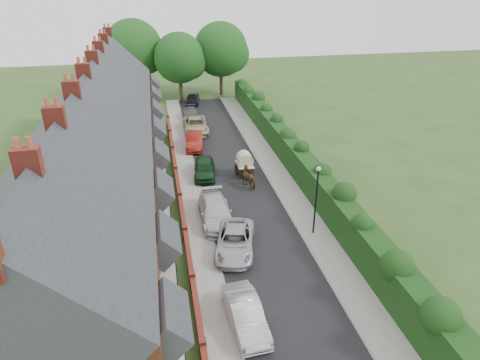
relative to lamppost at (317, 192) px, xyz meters
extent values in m
plane|color=#2D4C1E|center=(-3.40, -4.00, -3.30)|extent=(140.00, 140.00, 0.00)
cube|color=black|center=(-3.90, 7.00, -3.29)|extent=(6.00, 58.00, 0.02)
cube|color=gray|center=(0.20, 7.00, -3.24)|extent=(2.20, 58.00, 0.12)
cube|color=gray|center=(-7.75, 7.00, -3.24)|extent=(1.70, 58.00, 0.12)
cube|color=gray|center=(-0.85, 7.00, -3.23)|extent=(0.18, 58.00, 0.13)
cube|color=gray|center=(-6.95, 7.00, -3.23)|extent=(0.18, 58.00, 0.13)
cube|color=black|center=(2.00, 7.00, -2.05)|extent=(1.50, 58.00, 2.50)
cube|color=brown|center=(-14.40, 6.00, -0.05)|extent=(8.00, 40.00, 6.50)
cube|color=#282A2F|center=(-14.40, 6.00, 3.20)|extent=(8.00, 40.20, 8.00)
cube|color=black|center=(-9.68, -12.10, 0.50)|extent=(0.06, 1.80, 1.60)
cube|color=#282A2F|center=(-10.20, -12.10, 2.30)|extent=(1.70, 2.60, 1.70)
cube|color=silver|center=(-10.35, -10.10, 1.10)|extent=(0.12, 1.20, 1.60)
cube|color=silver|center=(-10.05, -7.10, -0.70)|extent=(0.70, 2.40, 5.20)
cube|color=black|center=(-9.68, -7.10, -1.90)|extent=(0.06, 1.80, 1.60)
cube|color=black|center=(-9.68, -7.10, 0.50)|extent=(0.06, 1.80, 1.60)
cube|color=#282A2F|center=(-10.20, -7.10, 2.30)|extent=(1.70, 2.60, 1.70)
cube|color=#3F2D2D|center=(-10.36, -5.00, -2.25)|extent=(0.08, 0.90, 2.10)
cube|color=silver|center=(-10.35, -5.10, 1.10)|extent=(0.12, 1.20, 1.60)
cube|color=silver|center=(-10.05, -2.10, -0.70)|extent=(0.70, 2.40, 5.20)
cube|color=black|center=(-9.68, -2.10, -1.90)|extent=(0.06, 1.80, 1.60)
cube|color=black|center=(-9.68, -2.10, 0.50)|extent=(0.06, 1.80, 1.60)
cube|color=#282A2F|center=(-10.20, -2.10, 2.30)|extent=(1.70, 2.60, 1.70)
cube|color=#3F2D2D|center=(-10.36, 0.00, -2.25)|extent=(0.08, 0.90, 2.10)
cube|color=silver|center=(-10.35, -0.10, 1.10)|extent=(0.12, 1.20, 1.60)
cube|color=silver|center=(-10.05, 2.90, -0.70)|extent=(0.70, 2.40, 5.20)
cube|color=black|center=(-9.68, 2.90, -1.90)|extent=(0.06, 1.80, 1.60)
cube|color=black|center=(-9.68, 2.90, 0.50)|extent=(0.06, 1.80, 1.60)
cube|color=#282A2F|center=(-10.20, 2.90, 2.30)|extent=(1.70, 2.60, 1.70)
cube|color=#3F2D2D|center=(-10.36, 5.00, -2.25)|extent=(0.08, 0.90, 2.10)
cube|color=silver|center=(-10.35, 4.90, 1.10)|extent=(0.12, 1.20, 1.60)
cube|color=silver|center=(-10.05, 7.90, -0.70)|extent=(0.70, 2.40, 5.20)
cube|color=black|center=(-9.68, 7.90, -1.90)|extent=(0.06, 1.80, 1.60)
cube|color=black|center=(-9.68, 7.90, 0.50)|extent=(0.06, 1.80, 1.60)
cube|color=#282A2F|center=(-10.20, 7.90, 2.30)|extent=(1.70, 2.60, 1.70)
cube|color=#3F2D2D|center=(-10.36, 10.00, -2.25)|extent=(0.08, 0.90, 2.10)
cube|color=silver|center=(-10.35, 9.90, 1.10)|extent=(0.12, 1.20, 1.60)
cube|color=silver|center=(-10.05, 12.90, -0.70)|extent=(0.70, 2.40, 5.20)
cube|color=black|center=(-9.68, 12.90, -1.90)|extent=(0.06, 1.80, 1.60)
cube|color=black|center=(-9.68, 12.90, 0.50)|extent=(0.06, 1.80, 1.60)
cube|color=#282A2F|center=(-10.20, 12.90, 2.30)|extent=(1.70, 2.60, 1.70)
cube|color=#3F2D2D|center=(-10.36, 15.00, -2.25)|extent=(0.08, 0.90, 2.10)
cube|color=silver|center=(-10.35, 14.90, 1.10)|extent=(0.12, 1.20, 1.60)
cube|color=silver|center=(-10.05, 17.90, -0.70)|extent=(0.70, 2.40, 5.20)
cube|color=black|center=(-9.68, 17.90, -1.90)|extent=(0.06, 1.80, 1.60)
cube|color=black|center=(-9.68, 17.90, 0.50)|extent=(0.06, 1.80, 1.60)
cube|color=#282A2F|center=(-10.20, 17.90, 2.30)|extent=(1.70, 2.60, 1.70)
cube|color=#3F2D2D|center=(-10.36, 20.00, -2.25)|extent=(0.08, 0.90, 2.10)
cube|color=silver|center=(-10.35, 19.90, 1.10)|extent=(0.12, 1.20, 1.60)
cube|color=silver|center=(-10.05, 22.90, -0.70)|extent=(0.70, 2.40, 5.20)
cube|color=black|center=(-9.68, 22.90, -1.90)|extent=(0.06, 1.80, 1.60)
cube|color=black|center=(-9.68, 22.90, 0.50)|extent=(0.06, 1.80, 1.60)
cube|color=#282A2F|center=(-10.20, 22.90, 2.30)|extent=(1.70, 2.60, 1.70)
cube|color=#3F2D2D|center=(-10.36, 25.00, -2.25)|extent=(0.08, 0.90, 2.10)
cube|color=silver|center=(-10.35, 24.90, 1.10)|extent=(0.12, 1.20, 1.60)
cube|color=maroon|center=(-14.40, -9.00, 7.00)|extent=(0.90, 0.50, 1.60)
cylinder|color=brown|center=(-14.60, -9.00, 7.95)|extent=(0.20, 0.20, 0.50)
cylinder|color=brown|center=(-14.20, -9.00, 7.95)|extent=(0.20, 0.20, 0.50)
cube|color=maroon|center=(-14.40, -4.00, 7.00)|extent=(0.90, 0.50, 1.60)
cylinder|color=brown|center=(-14.60, -4.00, 7.95)|extent=(0.20, 0.20, 0.50)
cylinder|color=brown|center=(-14.20, -4.00, 7.95)|extent=(0.20, 0.20, 0.50)
cube|color=maroon|center=(-14.40, 1.00, 7.00)|extent=(0.90, 0.50, 1.60)
cylinder|color=brown|center=(-14.60, 1.00, 7.95)|extent=(0.20, 0.20, 0.50)
cylinder|color=brown|center=(-14.20, 1.00, 7.95)|extent=(0.20, 0.20, 0.50)
cube|color=maroon|center=(-14.40, 6.00, 7.00)|extent=(0.90, 0.50, 1.60)
cylinder|color=brown|center=(-14.60, 6.00, 7.95)|extent=(0.20, 0.20, 0.50)
cylinder|color=brown|center=(-14.20, 6.00, 7.95)|extent=(0.20, 0.20, 0.50)
cube|color=maroon|center=(-14.40, 11.00, 7.00)|extent=(0.90, 0.50, 1.60)
cylinder|color=brown|center=(-14.60, 11.00, 7.95)|extent=(0.20, 0.20, 0.50)
cylinder|color=brown|center=(-14.20, 11.00, 7.95)|extent=(0.20, 0.20, 0.50)
cube|color=maroon|center=(-14.40, 16.00, 7.00)|extent=(0.90, 0.50, 1.60)
cylinder|color=brown|center=(-14.60, 16.00, 7.95)|extent=(0.20, 0.20, 0.50)
cylinder|color=brown|center=(-14.20, 16.00, 7.95)|extent=(0.20, 0.20, 0.50)
cube|color=maroon|center=(-14.40, 21.00, 7.00)|extent=(0.90, 0.50, 1.60)
cylinder|color=brown|center=(-14.60, 21.00, 7.95)|extent=(0.20, 0.20, 0.50)
cylinder|color=brown|center=(-14.20, 21.00, 7.95)|extent=(0.20, 0.20, 0.50)
cube|color=maroon|center=(-14.40, 26.00, 7.00)|extent=(0.90, 0.50, 1.60)
cylinder|color=brown|center=(-14.60, 26.00, 7.95)|extent=(0.20, 0.20, 0.50)
cylinder|color=brown|center=(-14.20, 26.00, 7.95)|extent=(0.20, 0.20, 0.50)
cube|color=maroon|center=(-8.75, -6.50, -2.85)|extent=(0.30, 4.70, 0.90)
cube|color=maroon|center=(-8.75, -1.50, -2.85)|extent=(0.30, 4.70, 0.90)
cube|color=maroon|center=(-8.75, 3.50, -2.85)|extent=(0.30, 4.70, 0.90)
cube|color=maroon|center=(-8.75, 8.50, -2.85)|extent=(0.30, 4.70, 0.90)
cube|color=maroon|center=(-8.75, 13.50, -2.85)|extent=(0.30, 4.70, 0.90)
cube|color=maroon|center=(-8.75, 18.50, -2.85)|extent=(0.30, 4.70, 0.90)
cube|color=maroon|center=(-8.75, 23.50, -2.85)|extent=(0.30, 4.70, 0.90)
cube|color=maroon|center=(-8.75, -9.00, -2.75)|extent=(0.35, 0.35, 1.10)
cube|color=maroon|center=(-8.75, -4.00, -2.75)|extent=(0.35, 0.35, 1.10)
cube|color=maroon|center=(-8.75, 1.00, -2.75)|extent=(0.35, 0.35, 1.10)
cube|color=maroon|center=(-8.75, 6.00, -2.75)|extent=(0.35, 0.35, 1.10)
cube|color=maroon|center=(-8.75, 11.00, -2.75)|extent=(0.35, 0.35, 1.10)
cube|color=maroon|center=(-8.75, 16.00, -2.75)|extent=(0.35, 0.35, 1.10)
cube|color=maroon|center=(-8.75, 21.00, -2.75)|extent=(0.35, 0.35, 1.10)
cube|color=maroon|center=(-8.75, 26.00, -2.75)|extent=(0.35, 0.35, 1.10)
cylinder|color=black|center=(0.00, 0.00, -0.90)|extent=(0.12, 0.12, 4.80)
cylinder|color=black|center=(0.00, 0.00, 1.55)|extent=(0.20, 0.20, 0.10)
sphere|color=silver|center=(0.00, 0.00, 1.70)|extent=(0.32, 0.32, 0.32)
cylinder|color=#332316|center=(-6.40, 36.00, -0.92)|extent=(0.50, 0.50, 4.75)
sphere|color=#194416|center=(-6.40, 36.00, 2.59)|extent=(6.80, 6.80, 6.80)
sphere|color=#194416|center=(-5.04, 36.30, 1.93)|extent=(4.76, 4.76, 4.76)
cylinder|color=#332316|center=(-0.40, 38.00, -0.67)|extent=(0.50, 0.50, 5.25)
sphere|color=#194416|center=(-0.40, 38.00, 3.21)|extent=(7.60, 7.60, 7.60)
sphere|color=#194416|center=(1.12, 38.30, 2.48)|extent=(5.32, 5.32, 5.32)
cylinder|color=#332316|center=(-12.40, 39.00, -0.55)|extent=(0.50, 0.50, 5.50)
sphere|color=#194416|center=(-12.40, 39.00, 3.52)|extent=(8.00, 8.00, 8.00)
sphere|color=#194416|center=(-10.80, 39.30, 2.75)|extent=(5.60, 5.60, 5.60)
imported|color=#B1B2B6|center=(-6.38, -7.39, -2.55)|extent=(1.90, 4.61, 1.49)
imported|color=#BABDC2|center=(-5.68, -0.84, -2.57)|extent=(3.60, 5.64, 1.45)
imported|color=silver|center=(-6.40, 3.00, -2.50)|extent=(2.29, 5.51, 1.59)
imported|color=black|center=(-6.24, 10.74, -2.52)|extent=(2.34, 4.73, 1.55)
imported|color=maroon|center=(-6.40, 17.80, -2.53)|extent=(2.15, 4.83, 1.54)
imported|color=#C2B38C|center=(-5.78, 22.65, -2.51)|extent=(2.71, 5.73, 1.58)
imported|color=#52545A|center=(-5.94, 27.35, -2.63)|extent=(2.09, 4.67, 1.33)
imported|color=black|center=(-5.00, 34.23, -2.56)|extent=(2.40, 4.52, 1.47)
imported|color=brown|center=(-2.74, 7.96, -2.43)|extent=(1.66, 2.24, 1.73)
cube|color=black|center=(-2.74, 10.15, -2.43)|extent=(1.23, 2.05, 0.51)
cylinder|color=#BEB993|center=(-2.74, 10.15, -1.71)|extent=(1.33, 1.28, 1.33)
cube|color=#BEB993|center=(-2.74, 10.15, -2.17)|extent=(1.35, 2.10, 0.04)
cylinder|color=black|center=(-3.40, 10.76, -2.84)|extent=(0.08, 0.92, 0.92)
cylinder|color=black|center=(-2.07, 10.76, -2.84)|extent=(0.08, 0.92, 0.92)
cylinder|color=black|center=(-3.10, 9.02, -2.37)|extent=(0.06, 1.85, 0.06)
cylinder|color=black|center=(-2.38, 9.02, -2.37)|extent=(0.06, 1.85, 0.06)
camera|label=1|loc=(-9.88, -23.56, 13.17)|focal=32.00mm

